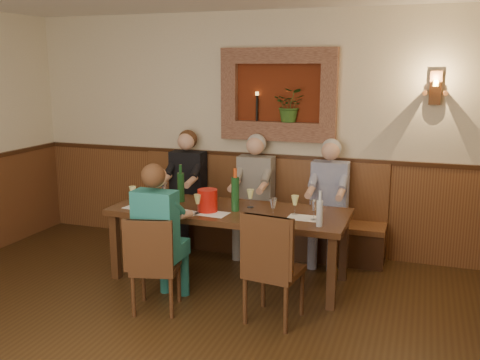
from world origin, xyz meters
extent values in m
cube|color=beige|center=(0.00, 3.00, 1.40)|extent=(6.00, 0.04, 2.80)
cube|color=#5A3119|center=(0.00, 2.98, 0.55)|extent=(6.00, 0.04, 1.10)
cube|color=#381E0F|center=(0.00, 2.98, 1.12)|extent=(6.02, 0.06, 0.05)
cube|color=#5E210D|center=(0.20, 2.98, 1.85)|extent=(1.00, 0.02, 0.70)
cube|color=#906349|center=(0.20, 2.94, 2.29)|extent=(1.36, 0.12, 0.18)
cube|color=#906349|center=(0.20, 2.94, 1.41)|extent=(1.36, 0.12, 0.18)
cube|color=#906349|center=(-0.39, 2.94, 1.85)|extent=(0.18, 0.12, 0.70)
cube|color=#906349|center=(0.79, 2.94, 1.85)|extent=(0.18, 0.12, 0.70)
cube|color=#906349|center=(0.20, 2.94, 1.52)|extent=(1.00, 0.14, 0.04)
imported|color=#2F571D|center=(0.35, 2.94, 1.74)|extent=(0.35, 0.30, 0.39)
cylinder|color=black|center=(-0.05, 2.94, 1.69)|extent=(0.03, 0.03, 0.30)
cylinder|color=#FFBF59|center=(-0.05, 2.94, 1.86)|extent=(0.04, 0.04, 0.04)
cube|color=#5A3119|center=(1.90, 2.95, 1.95)|extent=(0.12, 0.08, 0.35)
cylinder|color=#5A3119|center=(1.80, 2.88, 1.90)|extent=(0.05, 0.18, 0.05)
cylinder|color=#5A3119|center=(2.00, 2.88, 1.90)|extent=(0.05, 0.18, 0.05)
cylinder|color=#FFBF59|center=(1.90, 2.82, 2.00)|extent=(0.06, 0.06, 0.06)
cube|color=#3A1D11|center=(0.00, 1.85, 0.72)|extent=(2.40, 0.90, 0.06)
cube|color=#3A1D11|center=(-1.12, 1.48, 0.34)|extent=(0.08, 0.08, 0.69)
cube|color=#3A1D11|center=(1.12, 1.48, 0.34)|extent=(0.08, 0.08, 0.69)
cube|color=#3A1D11|center=(-1.12, 2.22, 0.34)|extent=(0.08, 0.08, 0.69)
cube|color=#3A1D11|center=(1.12, 2.22, 0.34)|extent=(0.08, 0.08, 0.69)
cube|color=#381E0F|center=(0.00, 2.76, 0.20)|extent=(3.00, 0.40, 0.40)
cube|color=#5A3119|center=(0.00, 2.76, 0.42)|extent=(3.00, 0.45, 0.06)
cube|color=#5A3119|center=(0.00, 2.95, 0.78)|extent=(3.00, 0.06, 0.66)
cube|color=#3A1D11|center=(-0.38, 0.96, 0.19)|extent=(0.46, 0.46, 0.38)
cube|color=#3A1D11|center=(-0.38, 0.96, 0.40)|extent=(0.48, 0.48, 0.05)
cube|color=#3A1D11|center=(-0.33, 0.79, 0.66)|extent=(0.39, 0.13, 0.47)
cube|color=#3A1D11|center=(0.68, 1.12, 0.21)|extent=(0.47, 0.47, 0.42)
cube|color=#3A1D11|center=(0.68, 1.12, 0.44)|extent=(0.49, 0.49, 0.05)
cube|color=#3A1D11|center=(0.66, 0.92, 0.73)|extent=(0.44, 0.10, 0.52)
cube|color=black|center=(-0.88, 2.61, 0.23)|extent=(0.42, 0.44, 0.45)
cube|color=black|center=(-0.88, 2.78, 0.88)|extent=(0.42, 0.22, 0.55)
sphere|color=#D8A384|center=(-0.88, 2.74, 1.29)|extent=(0.21, 0.21, 0.21)
sphere|color=#4C2D19|center=(-0.88, 2.79, 1.31)|extent=(0.23, 0.23, 0.23)
cube|color=#585451|center=(-0.01, 2.61, 0.23)|extent=(0.41, 0.43, 0.45)
cube|color=#585451|center=(-0.01, 2.78, 0.88)|extent=(0.41, 0.22, 0.54)
sphere|color=#D8A384|center=(-0.01, 2.74, 1.28)|extent=(0.21, 0.21, 0.21)
sphere|color=#B2B2B2|center=(-0.01, 2.79, 1.30)|extent=(0.23, 0.23, 0.23)
cube|color=navy|center=(0.86, 2.62, 0.23)|extent=(0.41, 0.42, 0.45)
cube|color=navy|center=(0.86, 2.78, 0.87)|extent=(0.41, 0.21, 0.53)
sphere|color=#D8A384|center=(0.86, 2.74, 1.26)|extent=(0.20, 0.20, 0.20)
sphere|color=#B2B2B2|center=(0.86, 2.79, 1.28)|extent=(0.22, 0.22, 0.22)
cube|color=#1B5F60|center=(-0.38, 1.14, 0.23)|extent=(0.39, 0.41, 0.45)
cube|color=#1B5F60|center=(-0.38, 0.98, 0.85)|extent=(0.39, 0.20, 0.51)
sphere|color=#D8A384|center=(-0.38, 1.02, 1.22)|extent=(0.19, 0.19, 0.19)
sphere|color=#4C2D19|center=(-0.38, 0.97, 1.24)|extent=(0.21, 0.21, 0.21)
cylinder|color=red|center=(-0.17, 1.70, 0.86)|extent=(0.26, 0.26, 0.23)
cylinder|color=#19471E|center=(0.08, 1.81, 0.92)|extent=(0.08, 0.08, 0.34)
cylinder|color=#D34817|center=(0.08, 1.81, 1.14)|extent=(0.04, 0.04, 0.09)
cylinder|color=#19471E|center=(-0.60, 1.98, 0.91)|extent=(0.08, 0.08, 0.31)
cylinder|color=#19471E|center=(-0.60, 1.98, 1.11)|extent=(0.04, 0.04, 0.09)
cylinder|color=silver|center=(0.98, 1.56, 0.87)|extent=(0.06, 0.06, 0.24)
cylinder|color=silver|center=(0.98, 1.56, 1.03)|extent=(0.02, 0.02, 0.09)
cube|color=white|center=(-0.89, 1.61, 0.75)|extent=(0.32, 0.25, 0.00)
cube|color=white|center=(-0.10, 1.63, 0.75)|extent=(0.32, 0.24, 0.00)
cube|color=white|center=(0.79, 1.78, 0.75)|extent=(0.31, 0.22, 0.00)
cube|color=white|center=(-0.38, 1.57, 0.75)|extent=(0.36, 0.29, 0.00)
camera|label=1|loc=(1.82, -3.07, 2.17)|focal=40.00mm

